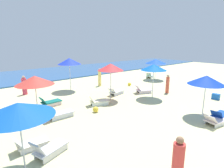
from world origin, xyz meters
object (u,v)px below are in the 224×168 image
at_px(lounge_chair_7_1, 116,92).
at_px(umbrella_3, 35,80).
at_px(lounge_chair_0_0, 220,115).
at_px(lounge_chair_7_0, 98,101).
at_px(umbrella_0, 206,80).
at_px(umbrella_1, 18,109).
at_px(cooler_box_2, 216,97).
at_px(umbrella_5, 69,61).
at_px(umbrella_7, 111,67).
at_px(lounge_chair_1_0, 49,149).
at_px(beachgoer_4, 100,78).
at_px(lounge_chair_3_1, 59,113).
at_px(lounge_chair_0_1, 216,120).
at_px(beachgoer_5, 24,86).
at_px(lounge_chair_1_1, 30,144).
at_px(beach_ball_1, 96,109).
at_px(lounge_chair_6_0, 150,76).
at_px(beachgoer_0, 178,162).
at_px(lounge_chair_3_0, 50,102).
at_px(beach_ball_0, 129,84).
at_px(umbrella_4, 154,67).
at_px(beachgoer_3, 168,84).
at_px(umbrella_6, 156,61).
at_px(lounge_chair_4_0, 143,90).

bearing_deg(lounge_chair_7_1, umbrella_3, 81.02).
bearing_deg(lounge_chair_0_0, lounge_chair_7_0, 31.95).
xyz_separation_m(umbrella_0, lounge_chair_0_0, (0.32, -0.81, -1.88)).
xyz_separation_m(umbrella_1, cooler_box_2, (13.03, -0.88, -1.96)).
bearing_deg(umbrella_5, umbrella_7, -76.17).
distance_m(lounge_chair_1_0, beachgoer_4, 11.22).
bearing_deg(umbrella_7, lounge_chair_3_1, -169.50).
bearing_deg(lounge_chair_7_0, umbrella_1, 145.51).
relative_size(lounge_chair_0_1, beachgoer_5, 1.01).
relative_size(lounge_chair_1_0, lounge_chair_1_1, 1.16).
xyz_separation_m(lounge_chair_0_0, beachgoer_4, (-0.42, 10.59, 0.58)).
bearing_deg(beach_ball_1, lounge_chair_6_0, 22.99).
bearing_deg(lounge_chair_6_0, lounge_chair_7_0, 86.74).
relative_size(lounge_chair_1_1, beachgoer_0, 0.83).
relative_size(lounge_chair_1_1, lounge_chair_3_0, 0.93).
distance_m(beachgoer_5, cooler_box_2, 14.85).
distance_m(umbrella_5, beachgoer_5, 4.11).
distance_m(umbrella_5, beachgoer_0, 12.34).
bearing_deg(umbrella_1, beach_ball_0, 29.26).
relative_size(umbrella_3, lounge_chair_6_0, 1.57).
bearing_deg(umbrella_4, beach_ball_1, 176.22).
xyz_separation_m(umbrella_7, beach_ball_0, (4.10, 2.06, -2.25)).
xyz_separation_m(lounge_chair_1_0, beach_ball_0, (10.28, 5.90, -0.12)).
xyz_separation_m(lounge_chair_0_0, lounge_chair_6_0, (6.50, 9.98, 0.04)).
xyz_separation_m(lounge_chair_0_1, lounge_chair_1_0, (-7.57, 2.94, 0.04)).
bearing_deg(beach_ball_1, umbrella_1, -149.42).
bearing_deg(beachgoer_5, beach_ball_1, -61.71).
bearing_deg(umbrella_1, lounge_chair_1_1, 67.13).
distance_m(beachgoer_4, cooler_box_2, 9.91).
height_order(lounge_chair_3_1, beachgoer_3, beachgoer_3).
relative_size(umbrella_3, umbrella_6, 1.00).
bearing_deg(lounge_chair_1_0, lounge_chair_6_0, -83.17).
distance_m(beachgoer_0, beach_ball_1, 6.39).
height_order(lounge_chair_0_0, lounge_chair_3_1, lounge_chair_3_1).
distance_m(lounge_chair_3_0, lounge_chair_6_0, 12.98).
height_order(umbrella_6, lounge_chair_7_0, umbrella_6).
bearing_deg(umbrella_5, umbrella_4, -58.02).
distance_m(umbrella_1, lounge_chair_3_1, 4.73).
bearing_deg(lounge_chair_3_1, beachgoer_5, 2.15).
relative_size(umbrella_5, lounge_chair_7_1, 1.76).
height_order(lounge_chair_1_1, lounge_chair_7_1, lounge_chair_7_1).
relative_size(lounge_chair_7_0, beachgoer_0, 0.97).
relative_size(lounge_chair_1_1, beachgoer_5, 0.82).
bearing_deg(lounge_chair_4_0, lounge_chair_3_0, 100.51).
bearing_deg(lounge_chair_1_0, umbrella_6, -85.92).
height_order(umbrella_6, beach_ball_0, umbrella_6).
xyz_separation_m(lounge_chair_1_1, lounge_chair_3_1, (2.14, 2.11, 0.05)).
bearing_deg(beachgoer_3, lounge_chair_7_1, -165.07).
bearing_deg(cooler_box_2, lounge_chair_0_0, 110.45).
bearing_deg(umbrella_5, lounge_chair_7_0, -95.40).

